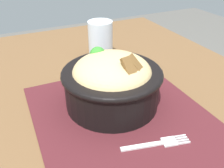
# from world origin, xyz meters

# --- Properties ---
(table) EXTENTS (1.26, 0.83, 0.75)m
(table) POSITION_xyz_m (0.00, 0.00, 0.68)
(table) COLOR brown
(table) RESTS_ON ground_plane
(placemat) EXTENTS (0.40, 0.35, 0.00)m
(placemat) POSITION_xyz_m (-0.01, -0.01, 0.76)
(placemat) COLOR #47191E
(placemat) RESTS_ON table
(bowl) EXTENTS (0.24, 0.24, 0.13)m
(bowl) POSITION_xyz_m (-0.06, -0.01, 0.82)
(bowl) COLOR black
(bowl) RESTS_ON placemat
(fork) EXTENTS (0.04, 0.13, 0.00)m
(fork) POSITION_xyz_m (0.09, 0.01, 0.76)
(fork) COLOR silver
(fork) RESTS_ON placemat
(drinking_glass) EXTENTS (0.07, 0.07, 0.12)m
(drinking_glass) POSITION_xyz_m (-0.29, 0.06, 0.81)
(drinking_glass) COLOR silver
(drinking_glass) RESTS_ON table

